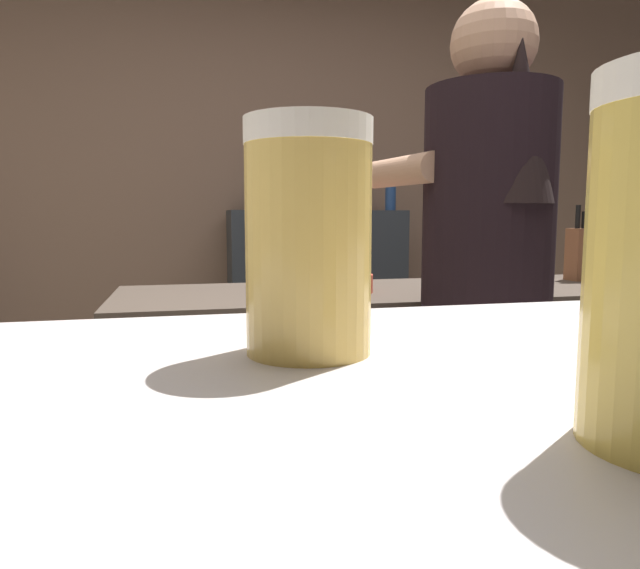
{
  "coord_description": "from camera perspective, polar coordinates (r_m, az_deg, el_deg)",
  "views": [
    {
      "loc": [
        -0.47,
        -1.28,
        1.17
      ],
      "look_at": [
        -0.34,
        -0.75,
        1.1
      ],
      "focal_mm": 32.25,
      "sensor_mm": 36.0,
      "label": 1
    }
  ],
  "objects": [
    {
      "name": "bottle_vinegar",
      "position": [
        3.24,
        2.68,
        8.74
      ],
      "size": [
        0.07,
        0.07,
        0.2
      ],
      "color": "#498A2B",
      "rests_on": "back_shelf"
    },
    {
      "name": "mixing_bowl",
      "position": [
        1.87,
        2.01,
        0.13
      ],
      "size": [
        0.21,
        0.21,
        0.06
      ],
      "primitive_type": "cylinder",
      "color": "#D44733",
      "rests_on": "prep_counter"
    },
    {
      "name": "back_shelf",
      "position": [
        3.33,
        -0.37,
        -3.03
      ],
      "size": [
        0.99,
        0.36,
        1.2
      ],
      "primitive_type": "cube",
      "color": "#333942",
      "rests_on": "ground"
    },
    {
      "name": "bottle_hot_sauce",
      "position": [
        3.35,
        7.02,
        8.71
      ],
      "size": [
        0.06,
        0.06,
        0.21
      ],
      "color": "#2F5498",
      "rests_on": "back_shelf"
    },
    {
      "name": "prep_counter",
      "position": [
        2.13,
        10.5,
        -12.73
      ],
      "size": [
        2.1,
        0.6,
        0.92
      ],
      "primitive_type": "cube",
      "color": "#4B3E34",
      "rests_on": "ground"
    },
    {
      "name": "knife_block",
      "position": [
        2.43,
        24.58,
        2.86
      ],
      "size": [
        0.1,
        0.08,
        0.29
      ],
      "color": "brown",
      "rests_on": "prep_counter"
    },
    {
      "name": "bartender",
      "position": [
        1.59,
        16.21,
        0.23
      ],
      "size": [
        0.47,
        0.54,
        1.71
      ],
      "rotation": [
        0.0,
        0.0,
        1.73
      ],
      "color": "#312435",
      "rests_on": "ground"
    },
    {
      "name": "bottle_soy",
      "position": [
        3.27,
        -2.69,
        8.91
      ],
      "size": [
        0.07,
        0.07,
        0.23
      ],
      "color": "#44852B",
      "rests_on": "back_shelf"
    },
    {
      "name": "chefs_knife",
      "position": [
        2.09,
        17.4,
        -0.18
      ],
      "size": [
        0.24,
        0.1,
        0.01
      ],
      "primitive_type": "cube",
      "rotation": [
        0.0,
        0.0,
        -0.31
      ],
      "color": "silver",
      "rests_on": "prep_counter"
    },
    {
      "name": "bottle_olive_oil",
      "position": [
        3.21,
        -5.87,
        8.89
      ],
      "size": [
        0.07,
        0.07,
        0.22
      ],
      "color": "#2C579C",
      "rests_on": "back_shelf"
    },
    {
      "name": "wall_back",
      "position": [
        3.52,
        -5.62,
        9.72
      ],
      "size": [
        5.2,
        0.1,
        2.7
      ],
      "primitive_type": "cube",
      "color": "#9A7662",
      "rests_on": "ground"
    },
    {
      "name": "pint_glass_far",
      "position": [
        0.35,
        -1.16,
        4.63
      ],
      "size": [
        0.08,
        0.08,
        0.14
      ],
      "color": "#E0B858",
      "rests_on": "bar_counter"
    }
  ]
}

